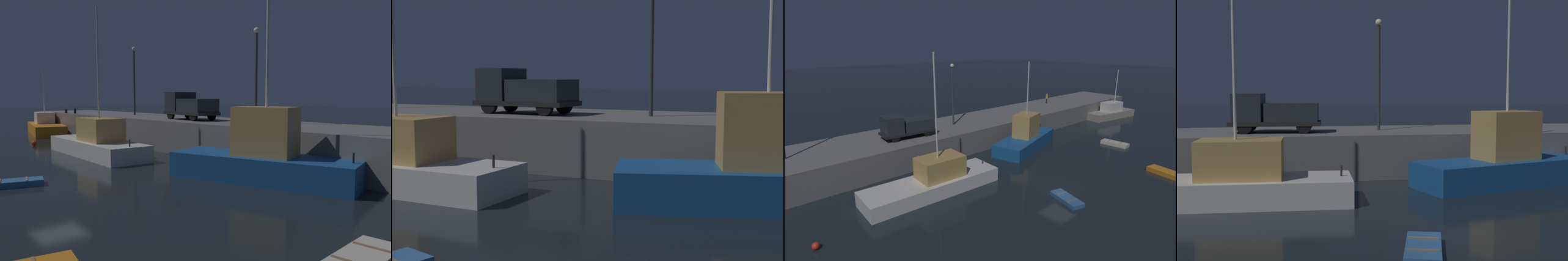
% 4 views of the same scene
% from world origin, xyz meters
% --- Properties ---
extents(ground_plane, '(320.00, 320.00, 0.00)m').
position_xyz_m(ground_plane, '(0.00, 0.00, 0.00)').
color(ground_plane, black).
extents(pier_quay, '(71.31, 7.94, 2.60)m').
position_xyz_m(pier_quay, '(0.00, 15.35, 1.30)').
color(pier_quay, slate).
rests_on(pier_quay, ground).
extents(fishing_trawler_red, '(10.70, 6.10, 10.04)m').
position_xyz_m(fishing_trawler_red, '(5.99, 9.04, 1.27)').
color(fishing_trawler_red, '#195193').
rests_on(fishing_trawler_red, ground).
extents(fishing_boat_white, '(11.73, 3.77, 11.37)m').
position_xyz_m(fishing_boat_white, '(-8.45, 6.49, 1.00)').
color(fishing_boat_white, silver).
rests_on(fishing_boat_white, ground).
extents(rowboat_blue_far, '(1.89, 3.06, 0.36)m').
position_xyz_m(rowboat_blue_far, '(-1.54, -1.72, 0.16)').
color(rowboat_blue_far, '#2D6099').
rests_on(rowboat_blue_far, ground).
extents(lamp_post_east, '(0.44, 0.44, 7.15)m').
position_xyz_m(lamp_post_east, '(0.07, 15.28, 6.83)').
color(lamp_post_east, '#38383D').
rests_on(lamp_post_east, pier_quay).
extents(utility_truck, '(5.62, 2.73, 2.40)m').
position_xyz_m(utility_truck, '(-6.64, 14.37, 3.81)').
color(utility_truck, black).
rests_on(utility_truck, pier_quay).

